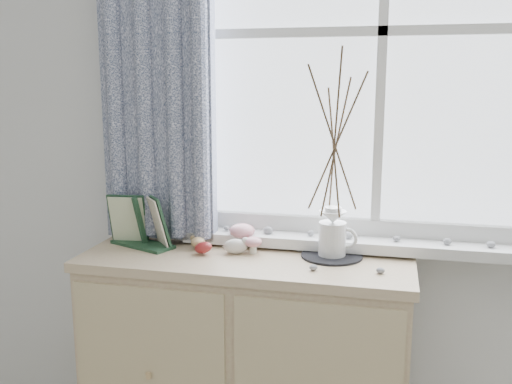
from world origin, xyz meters
The scene contains 8 objects.
sideboard centered at (-0.15, 1.75, 0.43)m, with size 1.20×0.45×0.85m.
botanical_book centered at (-0.57, 1.76, 0.95)m, with size 0.29×0.13×0.21m, color #1C3A24, non-canonical shape.
toadstool_cluster centered at (-0.18, 1.85, 0.91)m, with size 0.14×0.15×0.09m.
wooden_eggs centered at (-0.35, 1.80, 0.88)m, with size 0.13×0.17×0.07m.
songbird_figurine centered at (-0.19, 1.78, 0.88)m, with size 0.12×0.06×0.06m, color silver, non-canonical shape.
crocheted_doily centered at (0.15, 1.82, 0.85)m, with size 0.22×0.22×0.01m, color black.
twig_pitcher centered at (0.15, 1.82, 1.28)m, with size 0.33×0.33×0.75m.
sideboard_pebbles centered at (0.15, 1.75, 0.86)m, with size 0.33×0.23×0.02m.
Camera 1 is at (0.35, -0.17, 1.48)m, focal length 40.00 mm.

